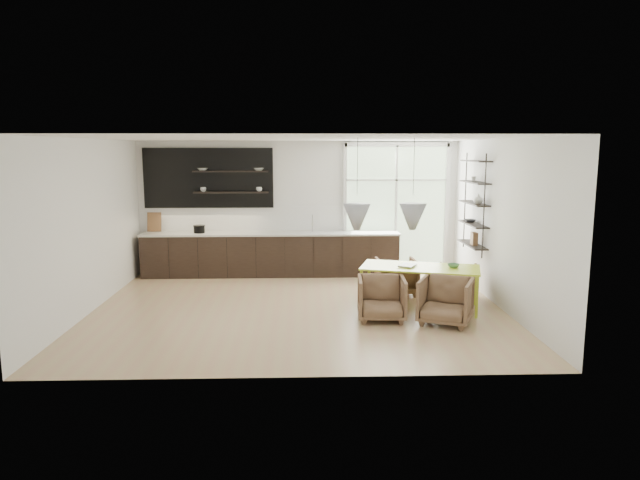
# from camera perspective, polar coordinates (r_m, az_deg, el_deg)

# --- Properties ---
(room) EXTENTS (7.02, 6.01, 2.91)m
(room) POSITION_cam_1_polar(r_m,az_deg,el_deg) (10.73, 0.90, 2.32)
(room) COLOR tan
(room) RESTS_ON ground
(kitchen_run) EXTENTS (5.54, 0.69, 2.75)m
(kitchen_run) POSITION_cam_1_polar(r_m,az_deg,el_deg) (12.44, -5.34, -0.80)
(kitchen_run) COLOR black
(kitchen_run) RESTS_ON ground
(right_shelving) EXTENTS (0.26, 1.22, 1.90)m
(right_shelving) POSITION_cam_1_polar(r_m,az_deg,el_deg) (11.26, 15.18, 3.30)
(right_shelving) COLOR black
(right_shelving) RESTS_ON ground
(dining_table) EXTENTS (2.16, 1.41, 0.73)m
(dining_table) POSITION_cam_1_polar(r_m,az_deg,el_deg) (9.96, 9.98, -2.92)
(dining_table) COLOR #C4DE2E
(dining_table) RESTS_ON ground
(armchair_back_left) EXTENTS (0.76, 0.78, 0.68)m
(armchair_back_left) POSITION_cam_1_polar(r_m,az_deg,el_deg) (10.91, 7.67, -3.61)
(armchair_back_left) COLOR brown
(armchair_back_left) RESTS_ON ground
(armchair_back_right) EXTENTS (0.84, 0.85, 0.64)m
(armchair_back_right) POSITION_cam_1_polar(r_m,az_deg,el_deg) (10.78, 13.60, -4.06)
(armchair_back_right) COLOR brown
(armchair_back_right) RESTS_ON ground
(armchair_front_left) EXTENTS (0.80, 0.82, 0.70)m
(armchair_front_left) POSITION_cam_1_polar(r_m,az_deg,el_deg) (9.27, 6.18, -5.82)
(armchair_front_left) COLOR brown
(armchair_front_left) RESTS_ON ground
(armchair_front_right) EXTENTS (1.04, 1.05, 0.73)m
(armchair_front_right) POSITION_cam_1_polar(r_m,az_deg,el_deg) (9.22, 12.44, -5.97)
(armchair_front_right) COLOR brown
(armchair_front_right) RESTS_ON ground
(wire_stool) EXTENTS (0.32, 0.32, 0.41)m
(wire_stool) POSITION_cam_1_polar(r_m,az_deg,el_deg) (10.37, 4.78, -4.68)
(wire_stool) COLOR black
(wire_stool) RESTS_ON ground
(table_book) EXTENTS (0.38, 0.41, 0.03)m
(table_book) POSITION_cam_1_polar(r_m,az_deg,el_deg) (9.98, 8.09, -2.47)
(table_book) COLOR white
(table_book) RESTS_ON dining_table
(table_bowl) EXTENTS (0.25, 0.25, 0.06)m
(table_bowl) POSITION_cam_1_polar(r_m,az_deg,el_deg) (10.00, 13.20, -2.51)
(table_bowl) COLOR #52895E
(table_bowl) RESTS_ON dining_table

